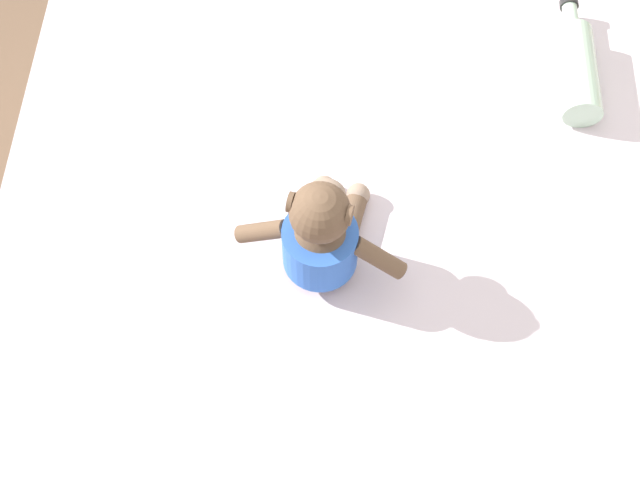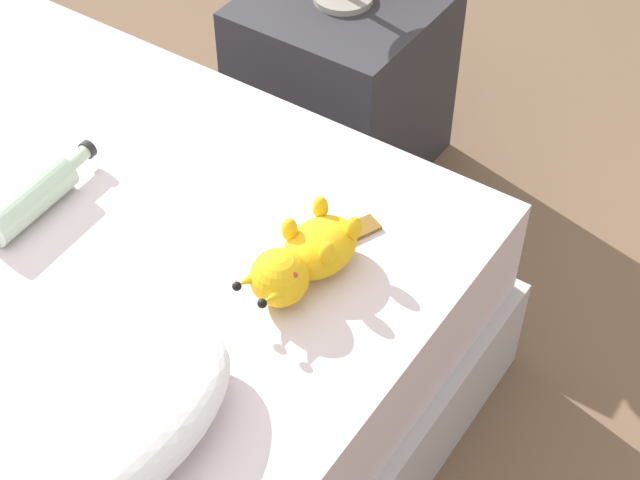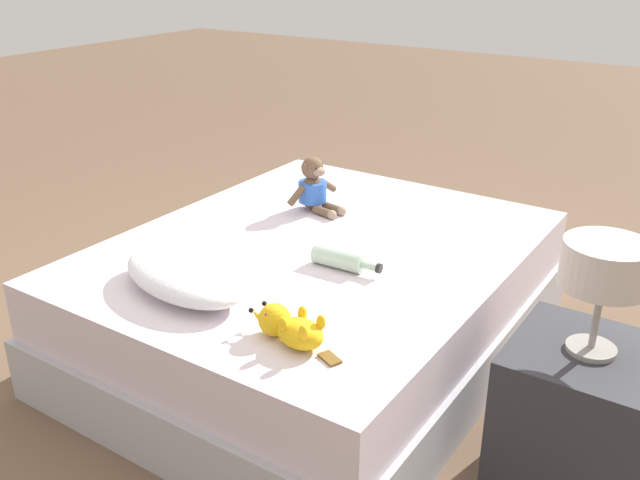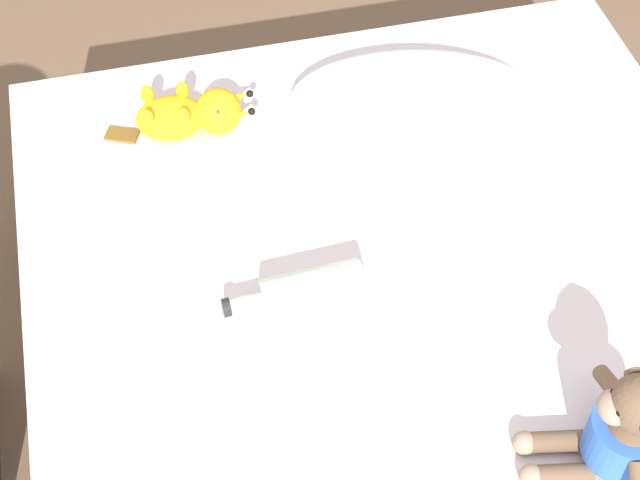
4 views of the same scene
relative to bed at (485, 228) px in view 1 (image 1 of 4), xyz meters
The scene contains 4 objects.
ground_plane 0.23m from the bed, ahead, with size 16.00×16.00×0.00m, color brown.
bed is the anchor object (origin of this frame).
plush_monkey 0.51m from the bed, 54.30° to the right, with size 0.24×0.29×0.24m.
glass_bottle 0.36m from the bed, 145.39° to the left, with size 0.27×0.08×0.07m.
Camera 1 is at (1.01, -0.26, 1.99)m, focal length 57.48 mm.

